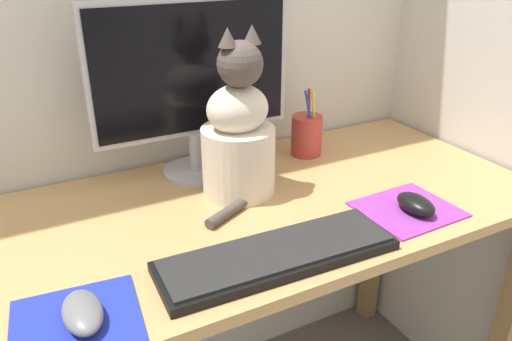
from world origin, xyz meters
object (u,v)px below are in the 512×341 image
(cat, at_px, (238,135))
(pen_cup, at_px, (307,135))
(computer_mouse_left, at_px, (82,312))
(keyboard, at_px, (278,254))
(computer_mouse_right, at_px, (416,204))
(monitor, at_px, (193,80))

(cat, relative_size, pen_cup, 2.04)
(computer_mouse_left, bearing_deg, keyboard, 1.03)
(pen_cup, bearing_deg, keyboard, -128.58)
(computer_mouse_right, relative_size, pen_cup, 0.52)
(monitor, relative_size, cat, 1.29)
(keyboard, relative_size, computer_mouse_right, 4.71)
(keyboard, bearing_deg, cat, 80.63)
(keyboard, relative_size, pen_cup, 2.44)
(computer_mouse_right, distance_m, pen_cup, 0.38)
(cat, bearing_deg, computer_mouse_left, -152.13)
(keyboard, xyz_separation_m, pen_cup, (0.31, 0.39, 0.04))
(pen_cup, bearing_deg, computer_mouse_left, -148.78)
(keyboard, xyz_separation_m, computer_mouse_left, (-0.34, -0.01, 0.01))
(monitor, bearing_deg, keyboard, -91.22)
(computer_mouse_left, distance_m, cat, 0.50)
(monitor, distance_m, pen_cup, 0.35)
(monitor, height_order, computer_mouse_left, monitor)
(monitor, relative_size, pen_cup, 2.63)
(keyboard, height_order, pen_cup, pen_cup)
(monitor, relative_size, keyboard, 1.08)
(keyboard, bearing_deg, pen_cup, 53.41)
(computer_mouse_right, distance_m, cat, 0.40)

